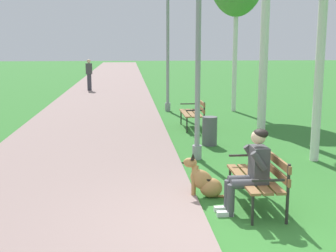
% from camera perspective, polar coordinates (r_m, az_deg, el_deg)
% --- Properties ---
extents(ground_plane, '(120.00, 120.00, 0.00)m').
position_cam_1_polar(ground_plane, '(6.20, 8.25, -12.87)').
color(ground_plane, '#33752D').
extents(paved_path, '(4.21, 60.00, 0.04)m').
position_cam_1_polar(paved_path, '(29.66, -7.12, 5.63)').
color(paved_path, gray).
rests_on(paved_path, ground).
extents(park_bench_near, '(0.55, 1.50, 0.85)m').
position_cam_1_polar(park_bench_near, '(6.93, 11.59, -5.98)').
color(park_bench_near, olive).
rests_on(park_bench_near, ground).
extents(park_bench_mid, '(0.55, 1.50, 0.85)m').
position_cam_1_polar(park_bench_mid, '(13.10, 3.32, 1.91)').
color(park_bench_mid, olive).
rests_on(park_bench_mid, ground).
extents(person_seated_on_near_bench, '(0.74, 0.49, 1.25)m').
position_cam_1_polar(person_seated_on_near_bench, '(6.61, 10.49, -5.22)').
color(person_seated_on_near_bench, '#4C4C51').
rests_on(person_seated_on_near_bench, ground).
extents(dog_shepherd, '(0.82, 0.39, 0.71)m').
position_cam_1_polar(dog_shepherd, '(7.31, 4.65, -7.00)').
color(dog_shepherd, '#B27F47').
rests_on(dog_shepherd, ground).
extents(lamp_post_near, '(0.24, 0.24, 4.38)m').
position_cam_1_polar(lamp_post_near, '(9.40, 3.83, 9.29)').
color(lamp_post_near, gray).
rests_on(lamp_post_near, ground).
extents(lamp_post_mid, '(0.24, 0.24, 4.54)m').
position_cam_1_polar(lamp_post_mid, '(16.36, -0.03, 10.06)').
color(lamp_post_mid, gray).
rests_on(lamp_post_mid, ground).
extents(litter_bin, '(0.36, 0.36, 0.70)m').
position_cam_1_polar(litter_bin, '(10.97, 5.29, -0.63)').
color(litter_bin, '#515156').
rests_on(litter_bin, ground).
extents(pedestrian_distant, '(0.32, 0.22, 1.65)m').
position_cam_1_polar(pedestrian_distant, '(23.81, -9.95, 6.38)').
color(pedestrian_distant, '#383842').
rests_on(pedestrian_distant, ground).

